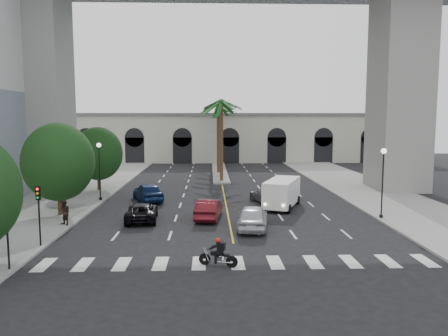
{
  "coord_description": "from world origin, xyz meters",
  "views": [
    {
      "loc": [
        -1.43,
        -23.61,
        7.49
      ],
      "look_at": [
        -0.44,
        6.0,
        4.16
      ],
      "focal_mm": 35.0,
      "sensor_mm": 36.0,
      "label": 1
    }
  ],
  "objects_px": {
    "traffic_signal_far": "(39,206)",
    "car_b": "(209,209)",
    "lamp_post_left_far": "(99,166)",
    "car_a": "(253,217)",
    "cargo_van": "(282,192)",
    "pedestrian_b": "(64,213)",
    "lamp_post_right": "(383,177)",
    "car_c": "(142,212)",
    "motorcycle_rider": "(219,254)",
    "car_e": "(148,192)",
    "traffic_signal_near": "(7,222)",
    "car_d": "(269,195)"
  },
  "relations": [
    {
      "from": "traffic_signal_far",
      "to": "car_b",
      "type": "xyz_separation_m",
      "value": [
        9.8,
        7.13,
        -1.75
      ]
    },
    {
      "from": "lamp_post_left_far",
      "to": "car_a",
      "type": "height_order",
      "value": "lamp_post_left_far"
    },
    {
      "from": "cargo_van",
      "to": "pedestrian_b",
      "type": "distance_m",
      "value": 17.29
    },
    {
      "from": "lamp_post_right",
      "to": "traffic_signal_far",
      "type": "xyz_separation_m",
      "value": [
        -22.7,
        -6.5,
        -0.71
      ]
    },
    {
      "from": "lamp_post_right",
      "to": "car_c",
      "type": "bearing_deg",
      "value": 179.25
    },
    {
      "from": "traffic_signal_far",
      "to": "car_c",
      "type": "xyz_separation_m",
      "value": [
        4.86,
        6.73,
        -1.85
      ]
    },
    {
      "from": "cargo_van",
      "to": "lamp_post_left_far",
      "type": "bearing_deg",
      "value": -170.59
    },
    {
      "from": "lamp_post_left_far",
      "to": "pedestrian_b",
      "type": "relative_size",
      "value": 3.04
    },
    {
      "from": "traffic_signal_far",
      "to": "motorcycle_rider",
      "type": "distance_m",
      "value": 11.09
    },
    {
      "from": "car_e",
      "to": "car_a",
      "type": "bearing_deg",
      "value": 108.53
    },
    {
      "from": "traffic_signal_far",
      "to": "car_a",
      "type": "distance_m",
      "value": 13.53
    },
    {
      "from": "lamp_post_left_far",
      "to": "traffic_signal_far",
      "type": "bearing_deg",
      "value": -89.6
    },
    {
      "from": "traffic_signal_near",
      "to": "car_a",
      "type": "distance_m",
      "value": 15.21
    },
    {
      "from": "traffic_signal_far",
      "to": "cargo_van",
      "type": "bearing_deg",
      "value": 34.7
    },
    {
      "from": "car_d",
      "to": "car_e",
      "type": "bearing_deg",
      "value": -24.76
    },
    {
      "from": "traffic_signal_far",
      "to": "pedestrian_b",
      "type": "height_order",
      "value": "traffic_signal_far"
    },
    {
      "from": "car_e",
      "to": "car_d",
      "type": "bearing_deg",
      "value": 152.42
    },
    {
      "from": "car_a",
      "to": "pedestrian_b",
      "type": "distance_m",
      "value": 13.03
    },
    {
      "from": "car_c",
      "to": "cargo_van",
      "type": "relative_size",
      "value": 0.79
    },
    {
      "from": "traffic_signal_near",
      "to": "lamp_post_left_far",
      "type": "bearing_deg",
      "value": 90.31
    },
    {
      "from": "lamp_post_left_far",
      "to": "traffic_signal_near",
      "type": "bearing_deg",
      "value": -89.69
    },
    {
      "from": "car_a",
      "to": "car_e",
      "type": "relative_size",
      "value": 0.97
    },
    {
      "from": "lamp_post_left_far",
      "to": "cargo_van",
      "type": "height_order",
      "value": "lamp_post_left_far"
    },
    {
      "from": "car_d",
      "to": "car_c",
      "type": "bearing_deg",
      "value": 13.68
    },
    {
      "from": "lamp_post_left_far",
      "to": "traffic_signal_near",
      "type": "xyz_separation_m",
      "value": [
        0.1,
        -18.5,
        -0.71
      ]
    },
    {
      "from": "car_a",
      "to": "lamp_post_right",
      "type": "bearing_deg",
      "value": -158.14
    },
    {
      "from": "lamp_post_left_far",
      "to": "cargo_van",
      "type": "bearing_deg",
      "value": -12.1
    },
    {
      "from": "lamp_post_right",
      "to": "car_d",
      "type": "xyz_separation_m",
      "value": [
        -7.53,
        6.65,
        -2.48
      ]
    },
    {
      "from": "lamp_post_left_far",
      "to": "car_d",
      "type": "height_order",
      "value": "lamp_post_left_far"
    },
    {
      "from": "lamp_post_left_far",
      "to": "lamp_post_right",
      "type": "relative_size",
      "value": 1.0
    },
    {
      "from": "pedestrian_b",
      "to": "car_c",
      "type": "bearing_deg",
      "value": 54.63
    },
    {
      "from": "car_b",
      "to": "car_e",
      "type": "relative_size",
      "value": 0.91
    },
    {
      "from": "car_e",
      "to": "car_c",
      "type": "bearing_deg",
      "value": 73.55
    },
    {
      "from": "lamp_post_left_far",
      "to": "motorcycle_rider",
      "type": "bearing_deg",
      "value": -59.91
    },
    {
      "from": "traffic_signal_far",
      "to": "motorcycle_rider",
      "type": "relative_size",
      "value": 1.83
    },
    {
      "from": "motorcycle_rider",
      "to": "pedestrian_b",
      "type": "xyz_separation_m",
      "value": [
        -10.55,
        8.45,
        0.35
      ]
    },
    {
      "from": "car_a",
      "to": "traffic_signal_far",
      "type": "bearing_deg",
      "value": 25.46
    },
    {
      "from": "car_a",
      "to": "car_b",
      "type": "relative_size",
      "value": 1.07
    },
    {
      "from": "car_e",
      "to": "cargo_van",
      "type": "xyz_separation_m",
      "value": [
        11.72,
        -3.35,
        0.48
      ]
    },
    {
      "from": "lamp_post_left_far",
      "to": "car_a",
      "type": "distance_m",
      "value": 16.78
    },
    {
      "from": "lamp_post_right",
      "to": "car_d",
      "type": "relative_size",
      "value": 1.05
    },
    {
      "from": "pedestrian_b",
      "to": "car_d",
      "type": "bearing_deg",
      "value": 63.07
    },
    {
      "from": "lamp_post_left_far",
      "to": "traffic_signal_far",
      "type": "distance_m",
      "value": 14.52
    },
    {
      "from": "traffic_signal_near",
      "to": "car_e",
      "type": "bearing_deg",
      "value": 77.02
    },
    {
      "from": "car_d",
      "to": "pedestrian_b",
      "type": "distance_m",
      "value": 17.44
    },
    {
      "from": "traffic_signal_near",
      "to": "car_e",
      "type": "height_order",
      "value": "traffic_signal_near"
    },
    {
      "from": "traffic_signal_near",
      "to": "car_d",
      "type": "xyz_separation_m",
      "value": [
        15.17,
        17.15,
        -1.77
      ]
    },
    {
      "from": "car_a",
      "to": "car_d",
      "type": "xyz_separation_m",
      "value": [
        2.37,
        9.1,
        -0.1
      ]
    },
    {
      "from": "traffic_signal_far",
      "to": "car_d",
      "type": "bearing_deg",
      "value": 40.92
    },
    {
      "from": "lamp_post_left_far",
      "to": "car_b",
      "type": "bearing_deg",
      "value": -36.66
    }
  ]
}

